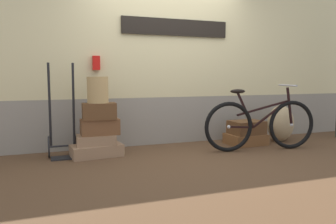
% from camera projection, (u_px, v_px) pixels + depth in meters
% --- Properties ---
extents(ground, '(9.72, 5.20, 0.06)m').
position_uv_depth(ground, '(185.00, 156.00, 4.61)').
color(ground, '#513823').
extents(station_building, '(7.72, 0.74, 2.65)m').
position_uv_depth(station_building, '(165.00, 60.00, 5.26)').
color(station_building, gray).
rests_on(station_building, ground).
extents(suitcase_0, '(0.70, 0.42, 0.16)m').
position_uv_depth(suitcase_0, '(97.00, 151.00, 4.45)').
color(suitcase_0, '#937051').
rests_on(suitcase_0, ground).
extents(suitcase_1, '(0.52, 0.34, 0.13)m').
position_uv_depth(suitcase_1, '(96.00, 140.00, 4.45)').
color(suitcase_1, '#937051').
rests_on(suitcase_1, suitcase_0).
extents(suitcase_2, '(0.50, 0.26, 0.21)m').
position_uv_depth(suitcase_2, '(100.00, 127.00, 4.46)').
color(suitcase_2, brown).
rests_on(suitcase_2, suitcase_1).
extents(suitcase_3, '(0.44, 0.25, 0.22)m').
position_uv_depth(suitcase_3, '(99.00, 111.00, 4.40)').
color(suitcase_3, brown).
rests_on(suitcase_3, suitcase_2).
extents(suitcase_4, '(0.59, 0.46, 0.17)m').
position_uv_depth(suitcase_4, '(246.00, 139.00, 5.25)').
color(suitcase_4, brown).
rests_on(suitcase_4, ground).
extents(suitcase_5, '(0.53, 0.41, 0.21)m').
position_uv_depth(suitcase_5, '(247.00, 127.00, 5.23)').
color(suitcase_5, brown).
rests_on(suitcase_5, suitcase_4).
extents(wicker_basket, '(0.27, 0.27, 0.34)m').
position_uv_depth(wicker_basket, '(98.00, 90.00, 4.37)').
color(wicker_basket, tan).
rests_on(wicker_basket, suitcase_3).
extents(luggage_trolley, '(0.38, 0.36, 1.24)m').
position_uv_depth(luggage_trolley, '(63.00, 135.00, 4.41)').
color(luggage_trolley, black).
rests_on(luggage_trolley, ground).
extents(burlap_sack, '(0.45, 0.38, 0.59)m').
position_uv_depth(burlap_sack, '(281.00, 123.00, 5.47)').
color(burlap_sack, tan).
rests_on(burlap_sack, ground).
extents(bicycle, '(1.69, 0.46, 0.95)m').
position_uv_depth(bicycle, '(261.00, 124.00, 4.80)').
color(bicycle, black).
rests_on(bicycle, ground).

